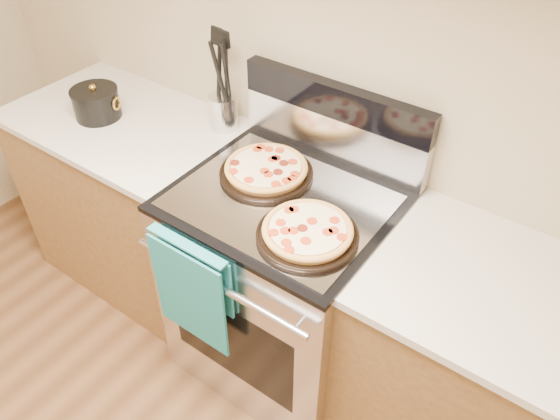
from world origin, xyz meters
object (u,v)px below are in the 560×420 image
Objects in this scene: pepperoni_pizza_front at (308,232)px; utensil_crock at (223,112)px; saucepan at (97,104)px; pepperoni_pizza_back at (266,170)px; range_body at (284,287)px.

utensil_crock reaches higher than pepperoni_pizza_front.
saucepan reaches higher than pepperoni_pizza_front.
pepperoni_pizza_back is 0.40m from utensil_crock.
utensil_crock is (-0.48, 0.24, 0.53)m from range_body.
pepperoni_pizza_front is 1.16m from saucepan.
saucepan is (-0.85, -0.07, 0.02)m from pepperoni_pizza_back.
utensil_crock is 0.75× the size of saucepan.
saucepan is (-0.49, -0.25, -0.01)m from utensil_crock.
pepperoni_pizza_back is 2.35× the size of utensil_crock.
range_body is at bearing 144.16° from pepperoni_pizza_front.
pepperoni_pizza_front is 2.26× the size of utensil_crock.
pepperoni_pizza_back is at bearing 148.35° from pepperoni_pizza_front.
pepperoni_pizza_back is at bearing 155.09° from range_body.
saucepan is at bearing 173.98° from pepperoni_pizza_front.
pepperoni_pizza_front is at bearing -6.02° from saucepan.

